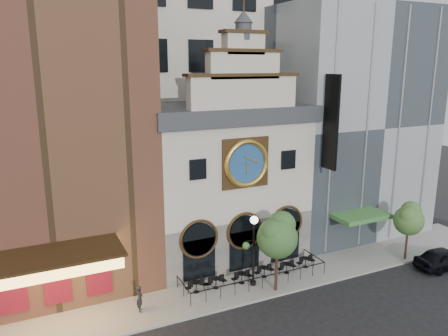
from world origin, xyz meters
TOP-DOWN VIEW (x-y plane):
  - ground at (0.00, 0.00)m, footprint 120.00×120.00m
  - sidewalk at (0.00, 2.50)m, footprint 44.00×5.00m
  - clock_building at (0.00, 7.82)m, footprint 12.60×8.78m
  - theater_building at (-13.00, 9.96)m, footprint 14.00×15.60m
  - retail_building at (12.99, 9.99)m, footprint 14.00×14.40m
  - office_tower at (0.00, 20.00)m, footprint 20.00×16.00m
  - cafe_railing at (0.00, 2.50)m, footprint 10.60×2.60m
  - bistro_0 at (-4.33, 2.70)m, footprint 1.58×0.68m
  - bistro_1 at (-2.88, 2.64)m, footprint 1.58×0.68m
  - bistro_2 at (-0.92, 2.51)m, footprint 1.58×0.68m
  - bistro_3 at (1.00, 2.65)m, footprint 1.58×0.68m
  - bistro_4 at (2.81, 2.46)m, footprint 1.58×0.68m
  - bistro_5 at (4.67, 2.66)m, footprint 1.58×0.68m
  - car_right at (14.38, -1.73)m, footprint 4.93×2.18m
  - pedestrian at (-8.38, 2.04)m, footprint 0.57×0.72m
  - lamppost at (-0.31, 1.96)m, footprint 1.62×0.72m
  - tree_left at (0.80, 0.70)m, footprint 2.87×2.76m
  - tree_right at (12.82, 0.55)m, footprint 2.42×2.33m

SIDE VIEW (x-z plane):
  - ground at x=0.00m, z-range 0.00..0.00m
  - sidewalk at x=0.00m, z-range 0.00..0.15m
  - cafe_railing at x=0.00m, z-range 0.15..1.05m
  - bistro_0 at x=-4.33m, z-range 0.16..1.06m
  - bistro_1 at x=-2.88m, z-range 0.16..1.06m
  - bistro_2 at x=-0.92m, z-range 0.16..1.06m
  - bistro_3 at x=1.00m, z-range 0.16..1.06m
  - bistro_4 at x=2.81m, z-range 0.16..1.06m
  - bistro_5 at x=4.67m, z-range 0.16..1.06m
  - car_right at x=14.38m, z-range 0.00..1.65m
  - pedestrian at x=-8.38m, z-range 0.15..1.88m
  - lamppost at x=-0.31m, z-range 0.76..5.88m
  - tree_right at x=12.82m, z-range 1.24..5.89m
  - tree_left at x=0.80m, z-range 1.44..6.97m
  - clock_building at x=0.00m, z-range -2.64..16.01m
  - retail_building at x=12.99m, z-range 0.14..20.14m
  - theater_building at x=-13.00m, z-range 0.10..25.10m
  - office_tower at x=0.00m, z-range 0.00..40.00m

